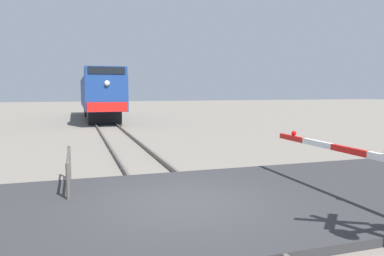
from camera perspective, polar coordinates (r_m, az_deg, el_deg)
name	(u,v)px	position (r m, az deg, el deg)	size (l,w,h in m)	color
ground_plane	(182,209)	(7.94, -1.51, -12.50)	(160.00, 160.00, 0.00)	slate
rail_track_left	(149,209)	(7.76, -6.72, -12.41)	(0.08, 80.00, 0.15)	#59544C
rail_track_right	(214,203)	(8.14, 3.44, -11.50)	(0.08, 80.00, 0.15)	#59544C
road_surface	(182,205)	(7.92, -1.51, -11.95)	(36.00, 5.61, 0.16)	#2D2D30
locomotive	(99,95)	(33.15, -14.20, 5.04)	(2.84, 16.53, 4.13)	black
guard_railing	(69,167)	(9.64, -18.65, -5.70)	(0.08, 2.68, 0.95)	#4C4742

